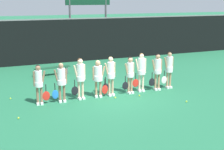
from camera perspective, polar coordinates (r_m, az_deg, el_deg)
name	(u,v)px	position (r m, az deg, el deg)	size (l,w,h in m)	color
ground_plane	(112,95)	(13.89, 0.03, -3.76)	(140.00, 140.00, 0.00)	#216642
fence_windscreen	(66,40)	(21.11, -8.47, 6.28)	(60.00, 0.08, 2.94)	black
scoreboard	(88,3)	(22.63, -4.41, 13.03)	(3.27, 0.15, 5.05)	#515156
bench_courtside	(53,68)	(17.69, -10.82, 1.21)	(2.05, 0.63, 0.47)	#19472D
player_0	(39,82)	(12.82, -13.21, -1.21)	(0.62, 0.33, 1.64)	#8C664C
player_1	(61,79)	(12.94, -9.26, -0.80)	(0.65, 0.38, 1.65)	#8C664C
player_2	(80,75)	(13.19, -5.83, 0.01)	(0.65, 0.37, 1.78)	beige
player_3	(98,76)	(13.43, -2.53, -0.10)	(0.66, 0.39, 1.63)	tan
player_4	(111,73)	(13.61, -0.24, 0.34)	(0.63, 0.34, 1.75)	tan
player_5	(130,72)	(13.97, 3.32, 0.53)	(0.62, 0.33, 1.68)	tan
player_6	(141,69)	(14.29, 5.37, 1.06)	(0.66, 0.36, 1.79)	beige
player_7	(157,69)	(14.64, 8.29, 1.13)	(0.65, 0.35, 1.72)	tan
player_8	(169,67)	(15.03, 10.40, 1.40)	(0.63, 0.34, 1.75)	tan
tennis_ball_0	(115,98)	(13.49, 0.60, -4.15)	(0.07, 0.07, 0.07)	#CCE033
tennis_ball_1	(139,96)	(13.82, 5.04, -3.76)	(0.07, 0.07, 0.07)	#CCE033
tennis_ball_2	(19,118)	(11.74, -16.73, -7.54)	(0.07, 0.07, 0.07)	#CCE033
tennis_ball_3	(186,101)	(13.35, 13.46, -4.73)	(0.07, 0.07, 0.07)	#CCE033
tennis_ball_4	(10,98)	(14.07, -18.08, -4.10)	(0.06, 0.06, 0.06)	#CCE033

